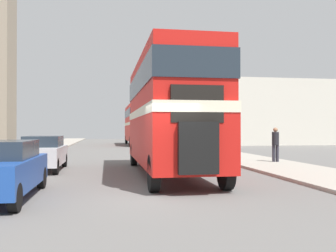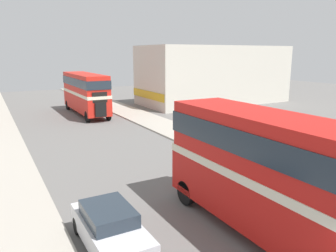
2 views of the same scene
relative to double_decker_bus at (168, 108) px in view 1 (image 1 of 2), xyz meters
The scene contains 8 objects.
ground_plane 5.33m from the double_decker_bus, 105.23° to the right, with size 120.00×120.00×0.00m, color slate.
double_decker_bus is the anchor object (origin of this frame).
bus_distant 27.78m from the double_decker_bus, 87.80° to the left, with size 2.42×10.46×4.41m.
car_parked_near 7.04m from the double_decker_bus, 139.31° to the right, with size 1.74×4.27×1.50m.
car_parked_mid 5.93m from the double_decker_bus, 156.06° to the left, with size 1.67×4.02×1.50m.
pedestrian_walking 7.28m from the double_decker_bus, 29.38° to the left, with size 0.36×0.36×1.77m.
bicycle_on_pavement 11.96m from the double_decker_bus, 64.89° to the left, with size 0.05×1.76×0.78m.
shop_building_block 33.83m from the double_decker_bus, 56.66° to the left, with size 19.66×8.70×7.48m.
Camera 1 is at (-1.20, -10.21, 1.80)m, focal length 40.00 mm.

